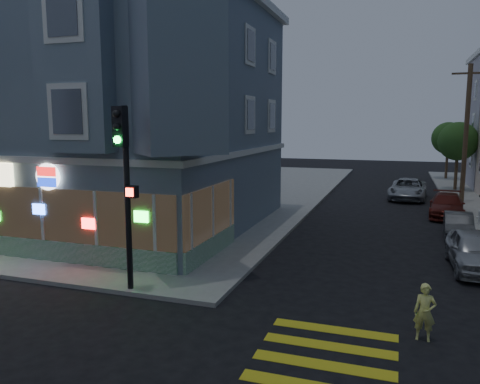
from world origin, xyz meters
The scene contains 12 objects.
ground centered at (0.00, 0.00, 0.00)m, with size 120.00×120.00×0.00m, color black.
sidewalk_nw centered at (-13.50, 23.00, 0.07)m, with size 33.00×42.00×0.15m, color gray.
corner_building centered at (-6.00, 10.98, 5.82)m, with size 14.60×14.60×11.40m.
utility_pole centered at (12.00, 24.00, 4.80)m, with size 2.20×0.30×9.00m.
street_tree_near centered at (12.20, 30.00, 3.94)m, with size 3.00×3.00×5.30m.
street_tree_far centered at (12.20, 38.00, 3.94)m, with size 3.00×3.00×5.30m.
running_child centered at (8.68, 1.80, 0.73)m, with size 0.53×0.35×1.45m, color #EDF17B.
parked_car_a centered at (10.70, 8.42, 0.73)m, with size 1.72×4.27×1.46m, color #A7AAAF.
parked_car_b centered at (10.70, 13.62, 0.58)m, with size 1.23×3.53×1.16m, color #3D4043.
parked_car_c centered at (10.64, 18.82, 0.66)m, with size 1.85×4.54×1.32m, color #5F1C15.
parked_car_d centered at (8.60, 24.82, 0.73)m, with size 2.41×5.23×1.45m, color #9EA3A9.
traffic_signal centered at (-0.01, 2.15, 4.03)m, with size 0.67×0.64×5.75m.
Camera 1 is at (7.89, -10.12, 5.38)m, focal length 35.00 mm.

